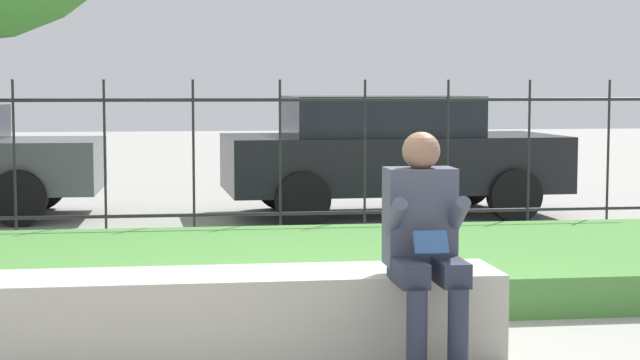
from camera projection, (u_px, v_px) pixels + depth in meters
ground_plane at (283, 356)px, 6.09m from camera, size 60.00×60.00×0.00m
stone_bench at (231, 320)px, 6.03m from camera, size 3.06×0.59×0.49m
person_seated_reader at (424, 239)px, 5.80m from camera, size 0.42×0.73×1.29m
grass_berm at (254, 268)px, 8.19m from camera, size 10.17×2.89×0.28m
iron_fence at (237, 160)px, 10.08m from camera, size 8.17×0.03×1.59m
car_parked_center at (388, 152)px, 12.63m from camera, size 3.98×2.05×1.41m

